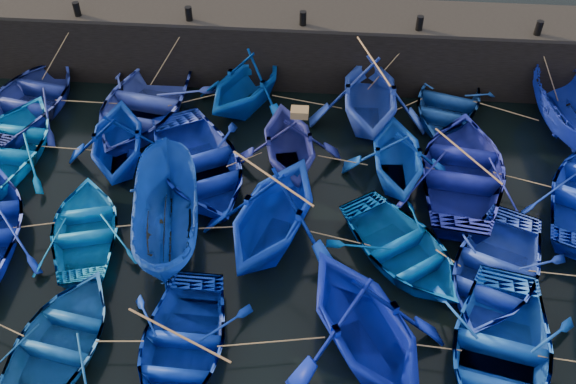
{
  "coord_description": "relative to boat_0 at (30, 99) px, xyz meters",
  "views": [
    {
      "loc": [
        1.1,
        -10.41,
        14.02
      ],
      "look_at": [
        0.0,
        3.2,
        0.7
      ],
      "focal_mm": 40.0,
      "sensor_mm": 36.0,
      "label": 1
    }
  ],
  "objects": [
    {
      "name": "bollard_2",
      "position": [
        9.5,
        2.27,
        2.32
      ],
      "size": [
        0.24,
        0.24,
        0.5
      ],
      "primitive_type": "cylinder",
      "color": "black",
      "rests_on": "quay_top"
    },
    {
      "name": "boat_21",
      "position": [
        4.35,
        -9.54,
        -0.11
      ],
      "size": [
        3.79,
        4.79,
        0.9
      ],
      "primitive_type": "imported",
      "rotation": [
        0.0,
        0.0,
        2.97
      ],
      "color": "#0E498D",
      "rests_on": "ground"
    },
    {
      "name": "wooden_crate",
      "position": [
        9.7,
        -2.24,
        1.68
      ],
      "size": [
        0.54,
        0.41,
        0.25
      ],
      "primitive_type": "cube",
      "color": "olive",
      "rests_on": "boat_9"
    },
    {
      "name": "boat_6",
      "position": [
        0.25,
        -2.5,
        -0.03
      ],
      "size": [
        4.02,
        5.36,
        1.06
      ],
      "primitive_type": "imported",
      "rotation": [
        0.0,
        0.0,
        3.06
      ],
      "color": "#0467C3",
      "rests_on": "ground"
    },
    {
      "name": "boat_0",
      "position": [
        0.0,
        0.0,
        0.0
      ],
      "size": [
        4.8,
        5.99,
        1.11
      ],
      "primitive_type": "imported",
      "rotation": [
        0.0,
        0.0,
        2.95
      ],
      "color": "navy",
      "rests_on": "ground"
    },
    {
      "name": "ground",
      "position": [
        9.5,
        -7.33,
        -0.55
      ],
      "size": [
        120.0,
        120.0,
        0.0
      ],
      "primitive_type": "plane",
      "color": "black",
      "rests_on": "ground"
    },
    {
      "name": "boat_17",
      "position": [
        12.84,
        -5.91,
        -0.09
      ],
      "size": [
        5.21,
        5.48,
        0.93
      ],
      "primitive_type": "imported",
      "rotation": [
        0.0,
        0.0,
        0.63
      ],
      "color": "#004A9E",
      "rests_on": "ground"
    },
    {
      "name": "boat_4",
      "position": [
        14.74,
        1.12,
        -0.08
      ],
      "size": [
        4.5,
        5.38,
        0.96
      ],
      "primitive_type": "imported",
      "rotation": [
        0.0,
        0.0,
        -0.29
      ],
      "color": "navy",
      "rests_on": "ground"
    },
    {
      "name": "bollard_3",
      "position": [
        13.5,
        2.27,
        2.32
      ],
      "size": [
        0.24,
        0.24,
        0.5
      ],
      "primitive_type": "cylinder",
      "color": "black",
      "rests_on": "quay_top"
    },
    {
      "name": "quay_top",
      "position": [
        9.5,
        3.17,
        2.01
      ],
      "size": [
        26.0,
        2.5,
        0.12
      ],
      "primitive_type": "cube",
      "color": "black",
      "rests_on": "quay_wall"
    },
    {
      "name": "bollard_4",
      "position": [
        17.5,
        2.27,
        2.32
      ],
      "size": [
        0.24,
        0.24,
        0.5
      ],
      "primitive_type": "cylinder",
      "color": "black",
      "rests_on": "quay_top"
    },
    {
      "name": "mooring_ropes",
      "position": [
        9.62,
        -2.36,
        0.31
      ],
      "size": [
        18.66,
        11.9,
        2.1
      ],
      "color": "tan",
      "rests_on": "ground"
    },
    {
      "name": "boat_23",
      "position": [
        11.71,
        -8.97,
        0.71
      ],
      "size": [
        5.95,
        6.21,
        2.52
      ],
      "primitive_type": "imported",
      "rotation": [
        0.0,
        0.0,
        0.51
      ],
      "color": "#0517A4",
      "rests_on": "ground"
    },
    {
      "name": "bollard_1",
      "position": [
        5.5,
        2.27,
        2.32
      ],
      "size": [
        0.24,
        0.24,
        0.5
      ],
      "primitive_type": "cylinder",
      "color": "black",
      "rests_on": "quay_top"
    },
    {
      "name": "boat_5",
      "position": [
        18.62,
        0.19,
        0.4
      ],
      "size": [
        2.43,
        5.1,
        1.9
      ],
      "primitive_type": "imported",
      "rotation": [
        0.0,
        0.0,
        0.12
      ],
      "color": "#0F2395",
      "rests_on": "ground"
    },
    {
      "name": "bollard_0",
      "position": [
        1.5,
        2.27,
        2.32
      ],
      "size": [
        0.24,
        0.24,
        0.5
      ],
      "primitive_type": "cylinder",
      "color": "black",
      "rests_on": "quay_top"
    },
    {
      "name": "boat_3",
      "position": [
        11.93,
        0.34,
        0.7
      ],
      "size": [
        4.22,
        4.86,
        2.5
      ],
      "primitive_type": "imported",
      "rotation": [
        0.0,
        0.0,
        0.03
      ],
      "color": "blue",
      "rests_on": "ground"
    },
    {
      "name": "boat_11",
      "position": [
        14.88,
        -2.58,
        0.02
      ],
      "size": [
        4.72,
        6.07,
        1.16
      ],
      "primitive_type": "imported",
      "rotation": [
        0.0,
        0.0,
        3.0
      ],
      "color": "navy",
      "rests_on": "ground"
    },
    {
      "name": "loose_oars",
      "position": [
        10.83,
        -4.29,
        1.24
      ],
      "size": [
        9.83,
        11.86,
        1.65
      ],
      "color": "#99724C",
      "rests_on": "ground"
    },
    {
      "name": "boat_16",
      "position": [
        9.19,
        -5.48,
        0.69
      ],
      "size": [
        5.32,
        5.74,
        2.49
      ],
      "primitive_type": "imported",
      "rotation": [
        0.0,
        0.0,
        -0.31
      ],
      "color": "#062BC8",
      "rests_on": "ground"
    },
    {
      "name": "quay_wall",
      "position": [
        9.5,
        3.17,
        0.7
      ],
      "size": [
        26.0,
        2.5,
        2.5
      ],
      "primitive_type": "cube",
      "color": "black",
      "rests_on": "ground"
    },
    {
      "name": "boat_18",
      "position": [
        15.26,
        -6.46,
        -0.06
      ],
      "size": [
        4.98,
        5.69,
        0.98
      ],
      "primitive_type": "imported",
      "rotation": [
        0.0,
        0.0,
        -0.4
      ],
      "color": "blue",
      "rests_on": "ground"
    },
    {
      "name": "boat_9",
      "position": [
        9.4,
        -2.24,
        0.5
      ],
      "size": [
        4.26,
        4.68,
        2.11
      ],
      "primitive_type": "imported",
      "rotation": [
        0.0,
        0.0,
        3.37
      ],
      "color": "navy",
      "rests_on": "ground"
    },
    {
      "name": "boat_22",
      "position": [
        7.31,
        -9.44,
        -0.1
      ],
      "size": [
        3.24,
        4.46,
        0.91
      ],
      "primitive_type": "imported",
      "rotation": [
        0.0,
        0.0,
        -0.02
      ],
      "color": "#06269D",
      "rests_on": "ground"
    },
    {
      "name": "boat_10",
      "position": [
        12.8,
        -2.55,
        0.48
      ],
      "size": [
        3.59,
        4.1,
        2.07
      ],
      "primitive_type": "imported",
      "rotation": [
        0.0,
        0.0,
        3.2
      ],
      "color": "blue",
      "rests_on": "ground"
    },
    {
      "name": "boat_15",
      "position": [
        6.17,
        -5.66,
        0.4
      ],
      "size": [
        2.7,
        5.18,
        1.91
      ],
      "primitive_type": "imported",
      "rotation": [
        0.0,
        0.0,
        3.32
      ],
      "color": "navy",
      "rests_on": "ground"
    },
    {
      "name": "boat_24",
      "position": [
        15.0,
        -9.08,
        -0.03
      ],
      "size": [
        4.68,
        5.77,
        1.06
      ],
      "primitive_type": "imported",
      "rotation": [
        0.0,
        0.0,
        -0.22
      ],
      "color": "blue",
      "rests_on": "ground"
    },
    {
      "name": "boat_7",
      "position": [
        3.95,
        -2.56,
        0.52
      ],
      "size": [
        4.25,
        4.69,
        2.15
      ],
      "primitive_type": "imported",
      "rotation": [
        0.0,
        0.0,
        3.33
      ],
      "color": "#012592",
      "rests_on": "ground"
    },
    {
      "name": "boat_8",
      "position": [
        6.57,
        -2.99,
        0.01
      ],
      "size": [
        6.0,
        6.64,
        1.13
      ],
      "primitive_type": "imported",
      "rotation": [
        0.0,
        0.0,
        0.49
      ],
      "color": "#0C249F",
      "rests_on": "ground"
    },
    {
      "name": "boat_14",
      "position": [
        3.82,
        -5.79,
        -0.13
      ],
      "size": [
        3.87,
        4.71,
        0.85
      ],
      "primitive_type": "imported",
      "rotation": [
        0.0,
        0.0,
        3.4
      ],
      "color": "blue",
      "rests_on": "ground"
    },
    {
      "name": "boat_1",
      "position": [
        4.06,
        -0.02,
        0.04
      ],
      "size": [
        5.1,
        6.4,
        1.19
      ],
      "primitive_type": "imported",
      "rotation": [
        0.0,
        0.0,
        -0.19
      ],
      "color": "#3346C1",
      "rests_on": "ground"
    },
    {
      "name": "boat_2",
      "position": [
        7.63,
        0.9,
        0.55
      ],
      "size": [
        5.08,
        5.35,
        2.2
      ],
      "primitive_type": "imported",
      "rotation": [
        0.0,
        0.0,
        -0.46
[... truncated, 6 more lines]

